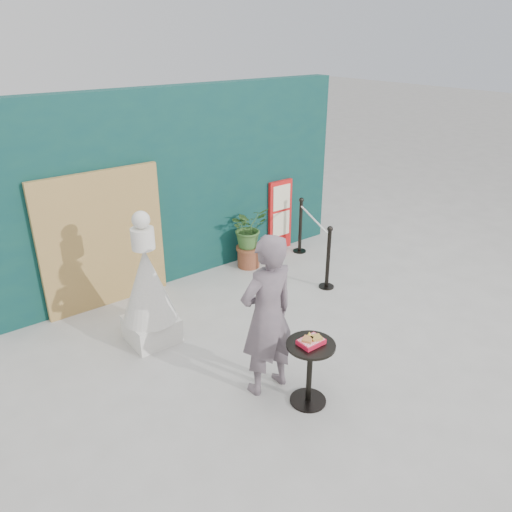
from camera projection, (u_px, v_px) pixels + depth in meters
The scene contains 10 objects.
ground at pixel (315, 362), 6.13m from camera, with size 60.00×60.00×0.00m, color #ADAAA5.
back_wall at pixel (180, 186), 7.78m from camera, with size 6.00×0.30×3.00m, color #0B3233.
bamboo_fence at pixel (103, 241), 7.06m from camera, with size 1.80×0.08×2.00m, color tan.
woman at pixel (267, 316), 5.32m from camera, with size 0.68×0.45×1.88m, color slate.
menu_board at pixel (280, 216), 9.05m from camera, with size 0.50×0.07×1.30m.
statue at pixel (148, 290), 6.28m from camera, with size 0.70×0.70×1.79m.
cafe_table at pixel (310, 364), 5.28m from camera, with size 0.52×0.52×0.75m.
food_basket at pixel (311, 341), 5.16m from camera, with size 0.26×0.19×0.11m.
planter at pixel (248, 233), 8.36m from camera, with size 0.62×0.54×1.06m.
stanchion_barrier at pixel (313, 241), 8.35m from camera, with size 0.84×1.54×1.03m.
Camera 1 is at (-3.65, -3.55, 3.72)m, focal length 35.00 mm.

